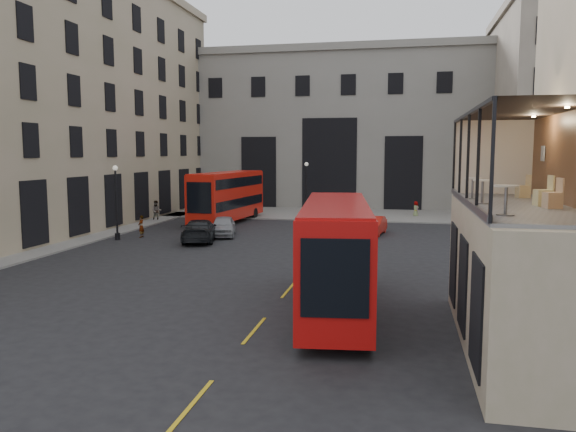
% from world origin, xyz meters
% --- Properties ---
extents(ground, '(140.00, 140.00, 0.00)m').
position_xyz_m(ground, '(0.00, 0.00, 0.00)').
color(ground, black).
rests_on(ground, ground).
extents(host_frontage, '(3.00, 11.00, 4.50)m').
position_xyz_m(host_frontage, '(6.50, 0.00, 2.25)').
color(host_frontage, tan).
rests_on(host_frontage, ground).
extents(cafe_floor, '(3.00, 10.00, 0.10)m').
position_xyz_m(cafe_floor, '(6.50, 0.00, 4.55)').
color(cafe_floor, slate).
rests_on(cafe_floor, host_frontage).
extents(building_left, '(14.60, 50.60, 22.00)m').
position_xyz_m(building_left, '(-26.96, 20.00, 11.38)').
color(building_left, tan).
rests_on(building_left, ground).
extents(gateway, '(35.00, 10.60, 18.00)m').
position_xyz_m(gateway, '(-5.00, 47.99, 9.39)').
color(gateway, gray).
rests_on(gateway, ground).
extents(pavement_far, '(40.00, 12.00, 0.12)m').
position_xyz_m(pavement_far, '(-6.00, 38.00, 0.06)').
color(pavement_far, slate).
rests_on(pavement_far, ground).
extents(traffic_light_near, '(0.16, 0.20, 3.80)m').
position_xyz_m(traffic_light_near, '(-1.00, 12.00, 2.42)').
color(traffic_light_near, black).
rests_on(traffic_light_near, ground).
extents(traffic_light_far, '(0.16, 0.20, 3.80)m').
position_xyz_m(traffic_light_far, '(-15.00, 28.00, 2.42)').
color(traffic_light_far, black).
rests_on(traffic_light_far, ground).
extents(street_lamp_a, '(0.36, 0.36, 5.33)m').
position_xyz_m(street_lamp_a, '(-17.00, 18.00, 2.39)').
color(street_lamp_a, black).
rests_on(street_lamp_a, ground).
extents(street_lamp_b, '(0.36, 0.36, 5.33)m').
position_xyz_m(street_lamp_b, '(-6.00, 34.00, 2.39)').
color(street_lamp_b, black).
rests_on(street_lamp_b, ground).
extents(bus_near, '(3.68, 11.05, 4.33)m').
position_xyz_m(bus_near, '(0.50, 2.93, 2.43)').
color(bus_near, '#B00D0C').
rests_on(bus_near, ground).
extents(bus_far, '(3.66, 11.54, 4.53)m').
position_xyz_m(bus_far, '(-12.24, 29.04, 2.54)').
color(bus_far, red).
rests_on(bus_far, ground).
extents(car_a, '(2.81, 4.70, 1.50)m').
position_xyz_m(car_a, '(-10.14, 21.33, 0.75)').
color(car_a, gray).
rests_on(car_a, ground).
extents(car_b, '(2.05, 4.38, 1.39)m').
position_xyz_m(car_b, '(0.84, 24.33, 0.69)').
color(car_b, '#B8150B').
rests_on(car_b, ground).
extents(car_c, '(3.37, 5.74, 1.56)m').
position_xyz_m(car_c, '(-10.93, 18.55, 0.78)').
color(car_c, black).
rests_on(car_c, ground).
extents(bicycle, '(2.01, 0.87, 1.02)m').
position_xyz_m(bicycle, '(-0.96, 8.21, 0.51)').
color(bicycle, gray).
rests_on(bicycle, ground).
extents(cyclist, '(0.47, 0.70, 1.90)m').
position_xyz_m(cyclist, '(-1.31, 14.23, 0.95)').
color(cyclist, '#C3F119').
rests_on(cyclist, ground).
extents(pedestrian_a, '(1.11, 0.99, 1.89)m').
position_xyz_m(pedestrian_a, '(-19.00, 28.92, 0.94)').
color(pedestrian_a, gray).
rests_on(pedestrian_a, ground).
extents(pedestrian_b, '(0.97, 1.18, 1.59)m').
position_xyz_m(pedestrian_b, '(-5.40, 39.53, 0.80)').
color(pedestrian_b, gray).
rests_on(pedestrian_b, ground).
extents(pedestrian_c, '(1.13, 0.53, 1.87)m').
position_xyz_m(pedestrian_c, '(-5.14, 31.13, 0.94)').
color(pedestrian_c, gray).
rests_on(pedestrian_c, ground).
extents(pedestrian_d, '(0.80, 0.89, 1.53)m').
position_xyz_m(pedestrian_d, '(4.28, 37.13, 0.77)').
color(pedestrian_d, gray).
rests_on(pedestrian_d, ground).
extents(pedestrian_e, '(0.42, 0.62, 1.63)m').
position_xyz_m(pedestrian_e, '(-15.87, 19.47, 0.82)').
color(pedestrian_e, gray).
rests_on(pedestrian_e, ground).
extents(cafe_table_near, '(0.63, 0.63, 0.79)m').
position_xyz_m(cafe_table_near, '(5.64, -3.17, 5.12)').
color(cafe_table_near, beige).
rests_on(cafe_table_near, cafe_floor).
extents(cafe_table_mid, '(0.61, 0.61, 0.77)m').
position_xyz_m(cafe_table_mid, '(5.51, 0.26, 5.11)').
color(cafe_table_mid, silver).
rests_on(cafe_table_mid, cafe_floor).
extents(cafe_table_far, '(0.59, 0.59, 0.74)m').
position_xyz_m(cafe_table_far, '(5.43, 2.24, 5.09)').
color(cafe_table_far, beige).
rests_on(cafe_table_far, cafe_floor).
extents(cafe_chair_b, '(0.51, 0.51, 0.90)m').
position_xyz_m(cafe_chair_b, '(7.33, -0.92, 4.87)').
color(cafe_chair_b, tan).
rests_on(cafe_chair_b, cafe_floor).
extents(cafe_chair_c, '(0.53, 0.53, 0.94)m').
position_xyz_m(cafe_chair_c, '(7.24, -0.20, 4.89)').
color(cafe_chair_c, '#D3BF79').
rests_on(cafe_chair_c, cafe_floor).
extents(cafe_chair_d, '(0.49, 0.49, 0.83)m').
position_xyz_m(cafe_chair_d, '(7.29, 3.08, 4.85)').
color(cafe_chair_d, tan).
rests_on(cafe_chair_d, cafe_floor).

